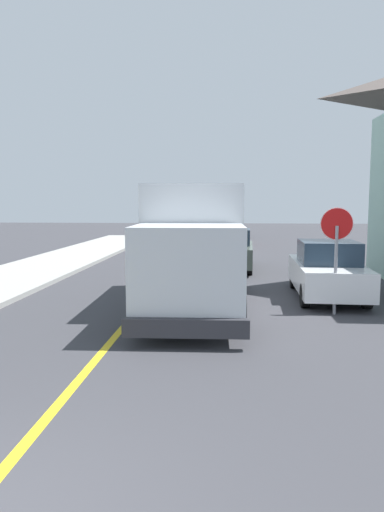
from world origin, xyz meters
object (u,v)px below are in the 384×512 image
(parked_car_mid, at_px, (216,239))
(parked_van_across, at_px, (327,271))
(box_truck, at_px, (194,240))
(parked_car_far, at_px, (219,232))
(stop_sign, at_px, (336,240))
(parked_car_furthest, at_px, (226,227))
(parked_car_near, at_px, (231,250))

(parked_car_mid, bearing_deg, parked_van_across, -73.05)
(box_truck, bearing_deg, parked_car_far, 89.12)
(box_truck, bearing_deg, parked_van_across, 19.86)
(stop_sign, bearing_deg, parked_car_furthest, 96.15)
(parked_car_far, xyz_separation_m, stop_sign, (3.25, -19.83, 1.06))
(stop_sign, bearing_deg, box_truck, 169.19)
(parked_car_furthest, xyz_separation_m, parked_van_across, (3.08, -24.42, 0.00))
(box_truck, height_order, parked_van_across, box_truck)
(parked_car_near, height_order, stop_sign, stop_sign)
(parked_car_far, xyz_separation_m, parked_van_across, (3.48, -17.79, 0.00))
(parked_car_near, xyz_separation_m, parked_van_across, (2.77, -5.71, 0.00))
(parked_car_furthest, bearing_deg, parked_car_near, -89.06)
(parked_car_mid, bearing_deg, parked_car_furthest, 88.02)
(stop_sign, bearing_deg, parked_car_mid, 103.62)
(box_truck, relative_size, parked_van_across, 1.63)
(parked_car_furthest, height_order, parked_van_across, same)
(parked_car_furthest, bearing_deg, parked_car_mid, -91.98)
(box_truck, xyz_separation_m, parked_car_far, (0.30, 19.15, -0.97))
(parked_car_furthest, relative_size, stop_sign, 1.69)
(parked_car_furthest, distance_m, parked_van_across, 24.61)
(parked_car_mid, height_order, parked_car_furthest, same)
(parked_car_furthest, height_order, stop_sign, stop_sign)
(box_truck, height_order, parked_car_mid, box_truck)
(parked_car_mid, relative_size, parked_car_far, 0.99)
(parked_car_mid, bearing_deg, parked_car_near, -82.68)
(parked_car_far, distance_m, parked_van_across, 18.13)
(box_truck, distance_m, parked_car_far, 19.18)
(box_truck, xyz_separation_m, parked_car_near, (1.00, 7.07, -0.97))
(parked_van_across, bearing_deg, parked_car_furthest, 97.19)
(parked_car_furthest, bearing_deg, parked_van_across, -82.81)
(parked_car_near, relative_size, parked_car_mid, 1.00)
(parked_car_far, relative_size, parked_van_across, 1.01)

